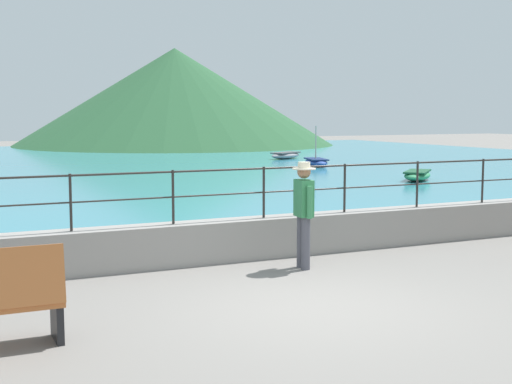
# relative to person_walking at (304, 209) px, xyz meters

# --- Properties ---
(ground_plane) EXTENTS (120.00, 120.00, 0.00)m
(ground_plane) POSITION_rel_person_walking_xyz_m (-1.00, -2.06, -0.98)
(ground_plane) COLOR slate
(promenade_wall) EXTENTS (20.00, 0.56, 0.70)m
(promenade_wall) POSITION_rel_person_walking_xyz_m (-1.00, 1.14, -0.63)
(promenade_wall) COLOR gray
(promenade_wall) RESTS_ON ground
(railing) EXTENTS (18.44, 0.04, 0.90)m
(railing) POSITION_rel_person_walking_xyz_m (-1.00, 1.14, 0.34)
(railing) COLOR #282623
(railing) RESTS_ON promenade_wall
(lake_water) EXTENTS (64.00, 44.32, 0.06)m
(lake_water) POSITION_rel_person_walking_xyz_m (-1.00, 23.78, -0.95)
(lake_water) COLOR teal
(lake_water) RESTS_ON ground
(hill_main) EXTENTS (25.03, 25.03, 7.58)m
(hill_main) POSITION_rel_person_walking_xyz_m (12.76, 43.50, 2.81)
(hill_main) COLOR #285633
(hill_main) RESTS_ON ground
(hill_secondary) EXTENTS (12.67, 12.67, 3.68)m
(hill_secondary) POSITION_rel_person_walking_xyz_m (14.73, 39.72, 0.86)
(hill_secondary) COLOR #33663D
(hill_secondary) RESTS_ON ground
(person_walking) EXTENTS (0.38, 0.57, 1.75)m
(person_walking) POSITION_rel_person_walking_xyz_m (0.00, 0.00, 0.00)
(person_walking) COLOR #4C4C56
(person_walking) RESTS_ON ground
(boat_0) EXTENTS (2.45, 1.87, 0.36)m
(boat_0) POSITION_rel_person_walking_xyz_m (12.40, 24.18, -0.72)
(boat_0) COLOR gray
(boat_0) RESTS_ON lake_water
(boat_2) EXTENTS (1.49, 2.46, 1.88)m
(boat_2) POSITION_rel_person_walking_xyz_m (11.19, 18.79, -0.72)
(boat_2) COLOR #2D4C9E
(boat_2) RESTS_ON lake_water
(boat_5) EXTENTS (2.29, 2.24, 0.36)m
(boat_5) POSITION_rel_person_walking_xyz_m (11.00, 11.05, -0.72)
(boat_5) COLOR #338C59
(boat_5) RESTS_ON lake_water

